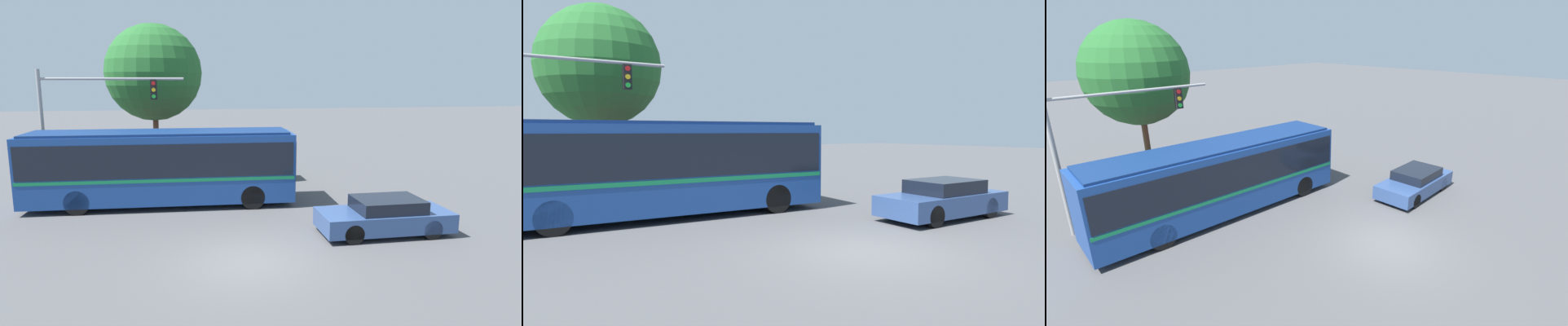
{
  "view_description": "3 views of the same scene",
  "coord_description": "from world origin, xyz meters",
  "views": [
    {
      "loc": [
        -1.69,
        -12.37,
        5.28
      ],
      "look_at": [
        1.12,
        4.46,
        2.12
      ],
      "focal_mm": 31.01,
      "sensor_mm": 36.0,
      "label": 1
    },
    {
      "loc": [
        -7.31,
        -7.79,
        2.86
      ],
      "look_at": [
        -0.64,
        2.55,
        1.99
      ],
      "focal_mm": 31.12,
      "sensor_mm": 36.0,
      "label": 2
    },
    {
      "loc": [
        -10.57,
        -6.19,
        7.45
      ],
      "look_at": [
        1.31,
        5.58,
        1.58
      ],
      "focal_mm": 24.98,
      "sensor_mm": 36.0,
      "label": 3
    }
  ],
  "objects": [
    {
      "name": "ground_plane",
      "position": [
        0.0,
        0.0,
        0.0
      ],
      "size": [
        140.0,
        140.0,
        0.0
      ],
      "primitive_type": "plane",
      "color": "#4C4C4F"
    },
    {
      "name": "city_bus",
      "position": [
        -2.75,
        6.76,
        1.8
      ],
      "size": [
        11.23,
        2.97,
        3.17
      ],
      "rotation": [
        0.0,
        0.0,
        -0.04
      ],
      "color": "navy",
      "rests_on": "ground"
    },
    {
      "name": "street_tree_left",
      "position": [
        -3.33,
        13.13,
        5.66
      ],
      "size": [
        5.19,
        5.19,
        8.26
      ],
      "color": "brown",
      "rests_on": "ground"
    },
    {
      "name": "sedan_foreground",
      "position": [
        5.02,
        1.73,
        0.62
      ],
      "size": [
        4.56,
        1.9,
        1.27
      ],
      "rotation": [
        0.0,
        0.0,
        3.15
      ],
      "color": "navy",
      "rests_on": "ground"
    },
    {
      "name": "flowering_hedge",
      "position": [
        -0.63,
        10.87,
        0.81
      ],
      "size": [
        8.49,
        1.5,
        1.64
      ],
      "color": "#286028",
      "rests_on": "ground"
    },
    {
      "name": "traffic_light_pole",
      "position": [
        -6.34,
        9.31,
        3.89
      ],
      "size": [
        6.47,
        0.24,
        5.75
      ],
      "color": "gray",
      "rests_on": "ground"
    }
  ]
}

